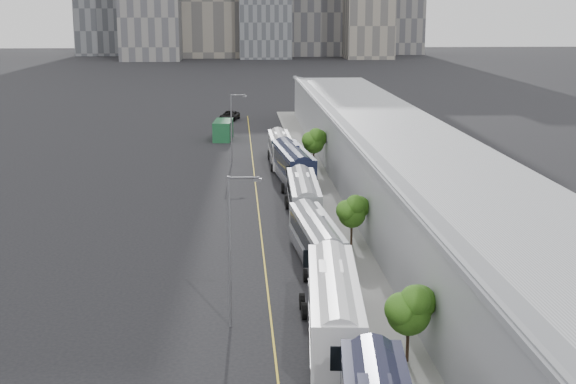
{
  "coord_description": "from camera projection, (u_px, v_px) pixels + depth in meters",
  "views": [
    {
      "loc": [
        -3.43,
        -8.58,
        18.76
      ],
      "look_at": [
        0.99,
        60.26,
        3.0
      ],
      "focal_mm": 50.0,
      "sensor_mm": 36.0,
      "label": 1
    }
  ],
  "objects": [
    {
      "name": "suv",
      "position": [
        230.0,
        116.0,
        138.48
      ],
      "size": [
        3.88,
        6.22,
        1.6
      ],
      "primitive_type": "imported",
      "rotation": [
        0.0,
        0.0,
        -0.22
      ],
      "color": "black",
      "rests_on": "ground"
    },
    {
      "name": "bus_5",
      "position": [
        293.0,
        168.0,
        88.27
      ],
      "size": [
        4.09,
        14.18,
        4.09
      ],
      "rotation": [
        0.0,
        0.0,
        0.09
      ],
      "color": "#151A30",
      "rests_on": "ground"
    },
    {
      "name": "sidewalk",
      "position": [
        388.0,
        239.0,
        66.8
      ],
      "size": [
        10.0,
        170.0,
        0.12
      ],
      "primitive_type": "cube",
      "color": "gray",
      "rests_on": "ground"
    },
    {
      "name": "bus_2",
      "position": [
        334.0,
        314.0,
        45.91
      ],
      "size": [
        3.92,
        14.12,
        4.08
      ],
      "rotation": [
        0.0,
        0.0,
        -0.08
      ],
      "color": "white",
      "rests_on": "ground"
    },
    {
      "name": "lane_line",
      "position": [
        262.0,
        242.0,
        66.15
      ],
      "size": [
        0.12,
        160.0,
        0.02
      ],
      "primitive_type": "cube",
      "color": "gold",
      "rests_on": "ground"
    },
    {
      "name": "street_lamp_near",
      "position": [
        232.0,
        242.0,
        47.34
      ],
      "size": [
        2.04,
        0.22,
        9.31
      ],
      "color": "#59595E",
      "rests_on": "ground"
    },
    {
      "name": "depot",
      "position": [
        437.0,
        198.0,
        66.28
      ],
      "size": [
        12.45,
        160.4,
        7.2
      ],
      "color": "gray",
      "rests_on": "ground"
    },
    {
      "name": "bus_6",
      "position": [
        281.0,
        152.0,
        98.97
      ],
      "size": [
        2.84,
        12.72,
        3.71
      ],
      "rotation": [
        0.0,
        0.0,
        0.01
      ],
      "color": "silver",
      "rests_on": "ground"
    },
    {
      "name": "tree_3",
      "position": [
        314.0,
        139.0,
        93.82
      ],
      "size": [
        2.55,
        2.55,
        5.16
      ],
      "color": "black",
      "rests_on": "ground"
    },
    {
      "name": "bus_3",
      "position": [
        316.0,
        243.0,
        60.49
      ],
      "size": [
        3.35,
        12.26,
        3.54
      ],
      "rotation": [
        0.0,
        0.0,
        0.08
      ],
      "color": "gray",
      "rests_on": "ground"
    },
    {
      "name": "tree_1",
      "position": [
        409.0,
        307.0,
        42.78
      ],
      "size": [
        2.4,
        2.4,
        4.44
      ],
      "color": "black",
      "rests_on": "ground"
    },
    {
      "name": "street_lamp_far",
      "position": [
        233.0,
        123.0,
        99.11
      ],
      "size": [
        2.04,
        0.22,
        8.58
      ],
      "color": "#59595E",
      "rests_on": "ground"
    },
    {
      "name": "shipping_container",
      "position": [
        223.0,
        130.0,
        117.74
      ],
      "size": [
        2.98,
        6.73,
        2.83
      ],
      "primitive_type": "cube",
      "rotation": [
        0.0,
        0.0,
        -0.08
      ],
      "color": "#164828",
      "rests_on": "ground"
    },
    {
      "name": "tree_2",
      "position": [
        352.0,
        210.0,
        64.2
      ],
      "size": [
        2.25,
        2.25,
        4.19
      ],
      "color": "black",
      "rests_on": "ground"
    },
    {
      "name": "bus_4",
      "position": [
        303.0,
        201.0,
        73.51
      ],
      "size": [
        2.97,
        12.92,
        3.76
      ],
      "rotation": [
        0.0,
        0.0,
        -0.03
      ],
      "color": "gray",
      "rests_on": "ground"
    }
  ]
}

